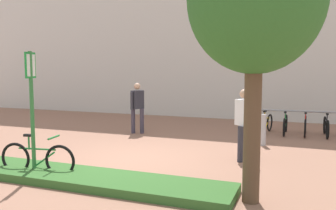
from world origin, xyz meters
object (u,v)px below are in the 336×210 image
(tree_sidewalk, at_px, (255,1))
(bike_rack_cluster, at_px, (305,125))
(bollard_steel, at_px, (263,130))
(person_suited_dark, at_px, (137,105))
(person_shirt_blue, at_px, (244,120))
(parking_sign_post, at_px, (31,96))
(bike_at_sign, at_px, (38,159))

(tree_sidewalk, distance_m, bike_rack_cluster, 7.32)
(tree_sidewalk, relative_size, bollard_steel, 4.99)
(bollard_steel, bearing_deg, person_suited_dark, 173.64)
(tree_sidewalk, height_order, bike_rack_cluster, tree_sidewalk)
(tree_sidewalk, height_order, bollard_steel, tree_sidewalk)
(person_shirt_blue, bearing_deg, bollard_steel, 81.65)
(person_suited_dark, bearing_deg, bike_rack_cluster, 17.15)
(parking_sign_post, relative_size, bike_rack_cluster, 0.80)
(bike_at_sign, height_order, person_shirt_blue, person_shirt_blue)
(tree_sidewalk, bearing_deg, parking_sign_post, -178.51)
(bike_rack_cluster, xyz_separation_m, person_shirt_blue, (-1.42, -4.00, 0.64))
(bike_at_sign, height_order, person_suited_dark, person_suited_dark)
(parking_sign_post, xyz_separation_m, bollard_steel, (4.11, 4.65, -1.21))
(bike_at_sign, bearing_deg, bollard_steel, 48.40)
(bollard_steel, xyz_separation_m, person_suited_dark, (-4.21, 0.47, 0.53))
(tree_sidewalk, xyz_separation_m, person_suited_dark, (-4.47, 5.01, -2.28))
(bike_at_sign, bearing_deg, person_shirt_blue, 35.51)
(person_shirt_blue, bearing_deg, bike_at_sign, -144.49)
(parking_sign_post, xyz_separation_m, person_suited_dark, (-0.10, 5.12, -0.68))
(tree_sidewalk, relative_size, person_shirt_blue, 2.61)
(person_suited_dark, bearing_deg, person_shirt_blue, -30.82)
(person_shirt_blue, height_order, person_suited_dark, same)
(tree_sidewalk, relative_size, parking_sign_post, 1.76)
(tree_sidewalk, distance_m, person_shirt_blue, 3.54)
(tree_sidewalk, xyz_separation_m, person_shirt_blue, (-0.54, 2.66, -2.28))
(parking_sign_post, bearing_deg, bike_at_sign, 59.59)
(parking_sign_post, bearing_deg, bollard_steel, 48.53)
(tree_sidewalk, bearing_deg, person_suited_dark, 131.79)
(bike_at_sign, relative_size, bike_rack_cluster, 0.52)
(parking_sign_post, relative_size, person_suited_dark, 1.48)
(bike_at_sign, distance_m, person_suited_dark, 5.10)
(bike_at_sign, bearing_deg, person_suited_dark, 91.56)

